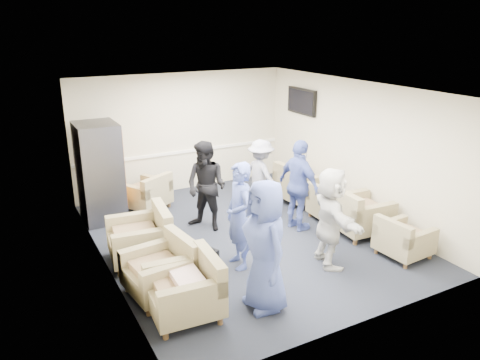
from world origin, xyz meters
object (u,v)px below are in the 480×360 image
armchair_left_near (188,291)px  armchair_corner (148,195)px  armchair_right_midnear (357,215)px  person_mid_right (299,186)px  armchair_right_near (402,240)px  armchair_right_midfar (331,205)px  armchair_right_far (300,186)px  person_back_right (261,175)px  person_front_right (331,217)px  person_mid_left (239,216)px  vending_machine (100,172)px  armchair_left_far (143,239)px  person_front_left (265,246)px  person_back_left (206,186)px  armchair_left_mid (164,271)px

armchair_left_near → armchair_corner: armchair_left_near is taller
armchair_right_midnear → person_mid_right: bearing=53.7°
armchair_corner → armchair_right_near: bearing=98.5°
armchair_right_midfar → armchair_right_far: (0.03, 1.09, 0.06)m
person_back_right → person_front_right: person_front_right is taller
armchair_right_midfar → person_mid_left: person_mid_left is taller
armchair_left_near → armchair_right_midnear: armchair_right_midnear is taller
armchair_right_midfar → armchair_left_near: bearing=116.6°
person_mid_left → person_front_right: (1.30, -0.64, -0.05)m
armchair_right_midnear → person_back_right: bearing=30.0°
armchair_left_near → armchair_right_far: (3.72, 2.73, 0.01)m
person_mid_left → person_front_right: bearing=67.9°
armchair_right_near → vending_machine: 5.70m
armchair_right_midnear → person_mid_right: person_mid_right is taller
armchair_left_far → vending_machine: bearing=-167.9°
armchair_right_far → person_front_left: person_front_left is taller
armchair_right_far → person_back_right: (-0.95, 0.08, 0.37)m
person_back_left → person_mid_left: bearing=-38.3°
armchair_right_midfar → vending_machine: (-3.95, 2.20, 0.66)m
armchair_left_mid → armchair_right_far: bearing=111.5°
armchair_right_near → armchair_right_midnear: armchair_right_midnear is taller
person_mid_left → armchair_corner: bearing=-165.5°
person_front_left → person_front_right: bearing=112.2°
person_mid_left → person_front_right: 1.45m
armchair_left_near → armchair_right_near: 3.76m
person_front_right → person_back_right: bearing=11.8°
armchair_left_mid → person_front_left: size_ratio=0.54×
person_mid_right → person_front_right: size_ratio=1.06×
armchair_left_mid → armchair_right_near: size_ratio=1.24×
person_mid_left → person_mid_right: (1.65, 0.73, 0.00)m
person_mid_left → person_mid_right: 1.81m
armchair_corner → person_front_right: size_ratio=0.69×
armchair_left_near → armchair_right_midfar: size_ratio=1.18×
person_mid_right → person_back_left: bearing=53.9°
person_mid_right → armchair_left_far: bearing=79.2°
person_back_left → person_front_right: bearing=-5.3°
armchair_right_midnear → armchair_right_midfar: armchair_right_midnear is taller
armchair_left_near → armchair_right_midfar: (3.70, 1.64, -0.05)m
person_front_right → armchair_right_midfar: bearing=-22.5°
armchair_left_mid → person_mid_right: (2.99, 0.95, 0.51)m
armchair_left_near → person_back_left: bearing=154.5°
armchair_right_midnear → armchair_corner: 4.26m
person_back_left → armchair_right_near: bearing=9.4°
armchair_left_far → armchair_corner: bearing=167.6°
armchair_right_near → person_back_left: 3.56m
armchair_right_near → armchair_left_far: bearing=59.1°
armchair_left_near → person_mid_left: size_ratio=0.56×
armchair_right_near → vending_machine: size_ratio=0.41×
armchair_left_far → vending_machine: size_ratio=0.54×
armchair_right_midfar → armchair_right_near: bearing=-175.4°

